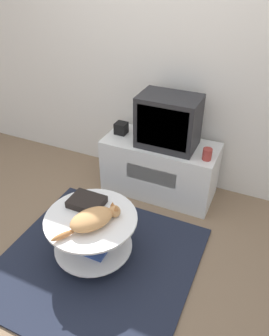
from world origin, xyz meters
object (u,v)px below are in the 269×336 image
(tv, at_px, (168,122))
(cat, at_px, (93,219))
(speaker, at_px, (121,128))
(dvd_box, at_px, (87,202))

(tv, xyz_separation_m, cat, (-0.16, -1.08, -0.31))
(speaker, xyz_separation_m, cat, (0.33, -1.11, -0.13))
(dvd_box, bearing_deg, cat, -47.27)
(speaker, height_order, dvd_box, speaker)
(tv, distance_m, cat, 1.14)
(dvd_box, height_order, cat, cat)
(speaker, distance_m, dvd_box, 0.96)
(tv, bearing_deg, dvd_box, -109.51)
(tv, relative_size, dvd_box, 2.03)
(tv, xyz_separation_m, dvd_box, (-0.32, -0.91, -0.35))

